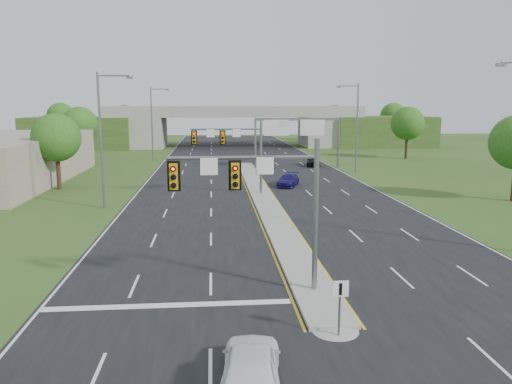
{
  "coord_description": "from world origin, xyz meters",
  "views": [
    {
      "loc": [
        -4.53,
        -21.3,
        8.45
      ],
      "look_at": [
        -1.82,
        9.57,
        3.0
      ],
      "focal_mm": 35.0,
      "sensor_mm": 36.0,
      "label": 1
    }
  ],
  "objects": [
    {
      "name": "lightpole_r_far",
      "position": [
        13.3,
        40.0,
        6.1
      ],
      "size": [
        2.85,
        0.25,
        11.0
      ],
      "color": "slate",
      "rests_on": "ground"
    },
    {
      "name": "lightpole_l_mid",
      "position": [
        -13.3,
        20.0,
        6.1
      ],
      "size": [
        2.85,
        0.25,
        11.0
      ],
      "color": "slate",
      "rests_on": "ground"
    },
    {
      "name": "tree_back_b",
      "position": [
        -24.0,
        94.0,
        5.51
      ],
      "size": [
        5.6,
        5.6,
        8.32
      ],
      "color": "#382316",
      "rests_on": "ground"
    },
    {
      "name": "road",
      "position": [
        0.0,
        35.0,
        0.01
      ],
      "size": [
        24.0,
        160.0,
        0.02
      ],
      "primitive_type": "cube",
      "color": "black",
      "rests_on": "ground"
    },
    {
      "name": "signal_mast_far",
      "position": [
        -2.26,
        24.93,
        4.73
      ],
      "size": [
        6.62,
        0.6,
        7.0
      ],
      "color": "slate",
      "rests_on": "ground"
    },
    {
      "name": "tree_r_mid",
      "position": [
        26.0,
        55.0,
        5.51
      ],
      "size": [
        5.2,
        5.2,
        8.12
      ],
      "color": "#382316",
      "rests_on": "ground"
    },
    {
      "name": "tree_back_d",
      "position": [
        38.0,
        94.0,
        5.84
      ],
      "size": [
        6.0,
        6.0,
        8.85
      ],
      "color": "#382316",
      "rests_on": "ground"
    },
    {
      "name": "car_white",
      "position": [
        -3.48,
        -7.68,
        0.77
      ],
      "size": [
        2.24,
        4.58,
        1.51
      ],
      "primitive_type": "imported",
      "rotation": [
        0.0,
        0.0,
        3.04
      ],
      "color": "white",
      "rests_on": "road"
    },
    {
      "name": "sign_gantry",
      "position": [
        6.68,
        44.92,
        5.24
      ],
      "size": [
        11.58,
        0.44,
        6.67
      ],
      "color": "slate",
      "rests_on": "ground"
    },
    {
      "name": "car_far_b",
      "position": [
        3.33,
        29.79,
        0.65
      ],
      "size": [
        3.16,
        4.67,
        1.26
      ],
      "primitive_type": "imported",
      "rotation": [
        0.0,
        0.0,
        -0.35
      ],
      "color": "#160E55",
      "rests_on": "road"
    },
    {
      "name": "keep_right_sign",
      "position": [
        0.0,
        -4.53,
        1.52
      ],
      "size": [
        0.6,
        0.13,
        2.2
      ],
      "color": "slate",
      "rests_on": "ground"
    },
    {
      "name": "overpass",
      "position": [
        0.0,
        80.0,
        3.55
      ],
      "size": [
        80.0,
        14.0,
        8.1
      ],
      "color": "gray",
      "rests_on": "ground"
    },
    {
      "name": "tree_l_near",
      "position": [
        -20.0,
        30.0,
        5.18
      ],
      "size": [
        4.8,
        4.8,
        7.6
      ],
      "color": "#382316",
      "rests_on": "ground"
    },
    {
      "name": "median_nose",
      "position": [
        0.0,
        -4.0,
        0.1
      ],
      "size": [
        2.0,
        2.0,
        0.16
      ],
      "primitive_type": "cone",
      "color": "gray",
      "rests_on": "road"
    },
    {
      "name": "ground",
      "position": [
        0.0,
        0.0,
        0.0
      ],
      "size": [
        240.0,
        240.0,
        0.0
      ],
      "primitive_type": "plane",
      "color": "#2F4A1A",
      "rests_on": "ground"
    },
    {
      "name": "lightpole_l_far",
      "position": [
        -13.3,
        55.0,
        6.1
      ],
      "size": [
        2.85,
        0.25,
        11.0
      ],
      "color": "slate",
      "rests_on": "ground"
    },
    {
      "name": "tree_back_c",
      "position": [
        24.0,
        94.0,
        5.51
      ],
      "size": [
        5.6,
        5.6,
        8.32
      ],
      "color": "#382316",
      "rests_on": "ground"
    },
    {
      "name": "lane_markings",
      "position": [
        -0.6,
        28.91,
        0.02
      ],
      "size": [
        23.72,
        160.0,
        0.01
      ],
      "color": "gold",
      "rests_on": "road"
    },
    {
      "name": "tree_back_a",
      "position": [
        -38.0,
        94.0,
        5.84
      ],
      "size": [
        6.0,
        6.0,
        8.85
      ],
      "color": "#382316",
      "rests_on": "ground"
    },
    {
      "name": "signal_mast_near",
      "position": [
        -2.26,
        -0.07,
        4.73
      ],
      "size": [
        6.62,
        0.6,
        7.0
      ],
      "color": "slate",
      "rests_on": "ground"
    },
    {
      "name": "median",
      "position": [
        0.0,
        23.0,
        0.1
      ],
      "size": [
        2.0,
        54.0,
        0.16
      ],
      "primitive_type": "cube",
      "color": "gray",
      "rests_on": "road"
    },
    {
      "name": "tree_l_mid",
      "position": [
        -24.0,
        55.0,
        5.51
      ],
      "size": [
        5.2,
        5.2,
        8.12
      ],
      "color": "#382316",
      "rests_on": "ground"
    },
    {
      "name": "car_far_c",
      "position": [
        9.4,
        46.55,
        0.77
      ],
      "size": [
        2.45,
        4.65,
        1.51
      ],
      "primitive_type": "imported",
      "rotation": [
        0.0,
        0.0,
        -0.16
      ],
      "color": "black",
      "rests_on": "road"
    }
  ]
}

